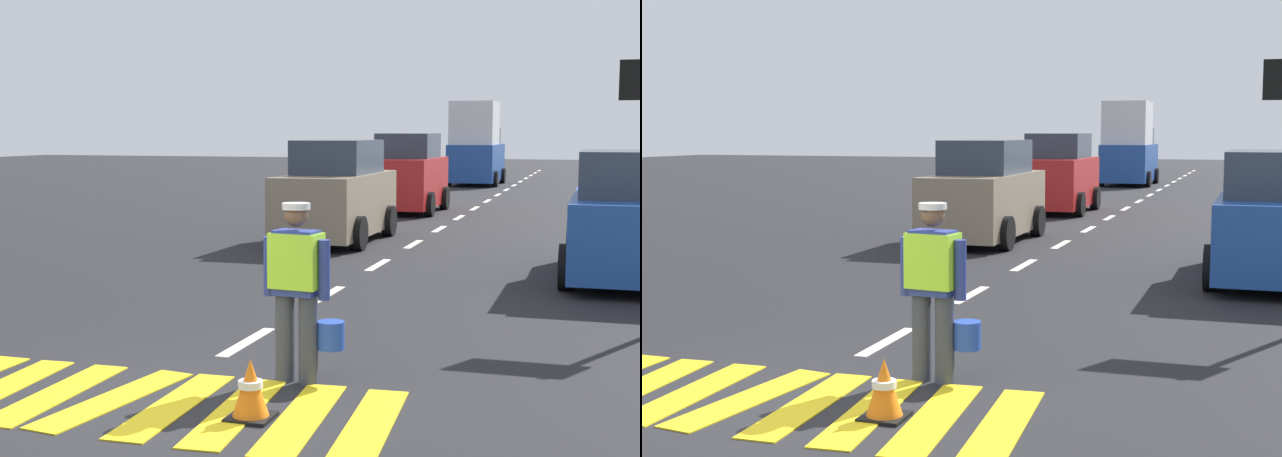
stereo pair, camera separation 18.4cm
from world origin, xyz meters
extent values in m
plane|color=black|center=(0.00, 21.00, 0.00)|extent=(96.00, 96.00, 0.00)
cube|color=yellow|center=(-1.43, 0.37, 0.01)|extent=(0.48, 1.92, 0.01)
cube|color=yellow|center=(-0.86, 0.37, 0.01)|extent=(0.41, 1.91, 0.01)
cube|color=yellow|center=(-0.29, 0.37, 0.01)|extent=(0.61, 1.93, 0.01)
cube|color=yellow|center=(0.29, 0.37, 0.01)|extent=(0.42, 1.91, 0.01)
cube|color=yellow|center=(0.86, 0.37, 0.01)|extent=(0.51, 1.92, 0.01)
cube|color=yellow|center=(1.43, 0.37, 0.01)|extent=(0.51, 1.92, 0.01)
cube|color=yellow|center=(2.00, 0.37, 0.01)|extent=(0.50, 1.92, 0.01)
cube|color=silver|center=(0.00, 2.70, 0.01)|extent=(0.14, 1.40, 0.01)
cube|color=silver|center=(0.00, 5.70, 0.01)|extent=(0.14, 1.40, 0.01)
cube|color=silver|center=(0.00, 8.70, 0.01)|extent=(0.14, 1.40, 0.01)
cube|color=silver|center=(0.00, 11.70, 0.01)|extent=(0.14, 1.40, 0.01)
cube|color=silver|center=(0.00, 14.70, 0.01)|extent=(0.14, 1.40, 0.01)
cube|color=silver|center=(0.00, 17.70, 0.01)|extent=(0.14, 1.40, 0.01)
cube|color=silver|center=(0.00, 20.70, 0.01)|extent=(0.14, 1.40, 0.01)
cube|color=silver|center=(0.00, 23.70, 0.01)|extent=(0.14, 1.40, 0.01)
cube|color=silver|center=(0.00, 26.70, 0.01)|extent=(0.14, 1.40, 0.01)
cube|color=silver|center=(0.00, 29.70, 0.01)|extent=(0.14, 1.40, 0.01)
cube|color=silver|center=(0.00, 32.70, 0.01)|extent=(0.14, 1.40, 0.01)
cube|color=silver|center=(0.00, 35.70, 0.01)|extent=(0.14, 1.40, 0.01)
cube|color=silver|center=(0.00, 38.70, 0.01)|extent=(0.14, 1.40, 0.01)
cube|color=silver|center=(0.00, 41.70, 0.01)|extent=(0.14, 1.40, 0.01)
cube|color=silver|center=(0.00, 44.70, 0.01)|extent=(0.14, 1.40, 0.01)
cube|color=silver|center=(0.00, 47.70, 0.01)|extent=(0.14, 1.40, 0.01)
cylinder|color=#383D4C|center=(0.92, 1.39, 0.41)|extent=(0.18, 0.18, 0.82)
cylinder|color=#383D4C|center=(1.16, 1.36, 0.41)|extent=(0.18, 0.18, 0.82)
cube|color=navy|center=(1.04, 1.38, 1.12)|extent=(0.43, 0.29, 0.60)
cube|color=#A5EA33|center=(1.04, 1.38, 1.14)|extent=(0.49, 0.34, 0.51)
cylinder|color=navy|center=(0.76, 1.41, 1.07)|extent=(0.11, 0.11, 0.55)
cylinder|color=navy|center=(1.32, 1.34, 1.07)|extent=(0.11, 0.11, 0.55)
sphere|color=brown|center=(1.04, 1.38, 1.56)|extent=(0.22, 0.22, 0.22)
cylinder|color=silver|center=(1.04, 1.38, 1.64)|extent=(0.26, 0.26, 0.06)
cylinder|color=#2347B7|center=(1.35, 1.44, 0.45)|extent=(0.26, 0.26, 0.26)
cube|color=black|center=(1.04, 0.24, 0.01)|extent=(0.36, 0.36, 0.03)
cone|color=orange|center=(1.04, 0.24, 0.26)|extent=(0.30, 0.30, 0.47)
cylinder|color=white|center=(1.04, 0.24, 0.29)|extent=(0.20, 0.20, 0.06)
cube|color=#1E4799|center=(-1.62, 32.85, 0.96)|extent=(1.90, 4.60, 1.56)
cube|color=#2D3847|center=(-1.62, 33.66, 2.09)|extent=(1.67, 1.61, 0.70)
cube|color=silver|center=(-1.62, 32.05, 2.64)|extent=(1.81, 2.53, 1.80)
cylinder|color=black|center=(-0.65, 31.43, 0.34)|extent=(0.22, 0.68, 0.68)
cylinder|color=black|center=(-2.59, 31.43, 0.34)|extent=(0.22, 0.68, 0.68)
cylinder|color=black|center=(-0.65, 34.28, 0.34)|extent=(0.22, 0.68, 0.68)
cylinder|color=black|center=(-2.59, 34.28, 0.34)|extent=(0.22, 0.68, 0.68)
cube|color=gray|center=(-1.66, 11.76, 0.80)|extent=(1.62, 4.14, 1.25)
cube|color=#2D3847|center=(-1.66, 11.86, 1.78)|extent=(1.43, 2.28, 0.70)
cylinder|color=black|center=(-0.83, 10.47, 0.34)|extent=(0.22, 0.68, 0.68)
cylinder|color=black|center=(-2.49, 10.47, 0.34)|extent=(0.22, 0.68, 0.68)
cylinder|color=black|center=(-0.83, 13.04, 0.34)|extent=(0.22, 0.68, 0.68)
cylinder|color=black|center=(-2.49, 13.04, 0.34)|extent=(0.22, 0.68, 0.68)
cube|color=red|center=(-1.69, 18.99, 0.86)|extent=(1.70, 3.83, 1.37)
cube|color=#2D3847|center=(-1.69, 19.09, 1.90)|extent=(1.50, 2.11, 0.70)
cylinder|color=black|center=(-0.82, 17.80, 0.34)|extent=(0.22, 0.68, 0.68)
cylinder|color=black|center=(-2.56, 17.80, 0.34)|extent=(0.22, 0.68, 0.68)
cylinder|color=black|center=(-0.82, 20.18, 0.34)|extent=(0.22, 0.68, 0.68)
cylinder|color=black|center=(-2.56, 20.18, 0.34)|extent=(0.22, 0.68, 0.68)
cube|color=#1E4799|center=(4.13, 8.52, 0.75)|extent=(1.79, 4.32, 1.14)
cube|color=#2D3847|center=(4.13, 8.41, 1.67)|extent=(1.57, 2.38, 0.70)
cylinder|color=black|center=(3.21, 9.86, 0.34)|extent=(0.22, 0.68, 0.68)
cylinder|color=black|center=(3.21, 7.18, 0.34)|extent=(0.22, 0.68, 0.68)
camera|label=1|loc=(3.72, -6.36, 2.32)|focal=50.67mm
camera|label=2|loc=(3.89, -6.30, 2.32)|focal=50.67mm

